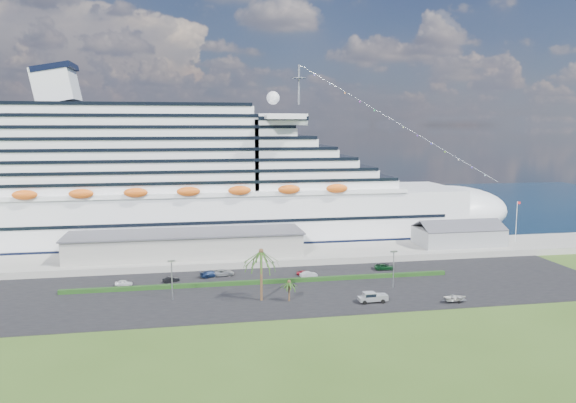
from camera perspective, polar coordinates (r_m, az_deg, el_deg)
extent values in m
plane|color=#344E1A|center=(115.02, 2.59, -10.37)|extent=(420.00, 420.00, 0.00)
cube|color=black|center=(125.26, 1.44, -8.81)|extent=(140.00, 38.00, 0.12)
cube|color=gray|center=(152.59, -0.81, -5.46)|extent=(240.00, 20.00, 1.80)
cube|color=black|center=(240.43, -4.41, -0.82)|extent=(420.00, 160.00, 0.02)
cube|color=silver|center=(172.77, -8.72, -1.58)|extent=(160.00, 30.00, 16.00)
ellipsoid|color=silver|center=(192.42, 15.83, -0.84)|extent=(40.00, 30.00, 16.00)
cube|color=black|center=(173.99, -8.67, -3.79)|extent=(164.00, 30.60, 2.40)
cube|color=silver|center=(170.71, -12.92, 5.49)|extent=(128.00, 26.00, 24.80)
cube|color=silver|center=(172.69, -1.26, 8.29)|extent=(14.00, 38.00, 3.20)
cube|color=silver|center=(174.40, -22.49, 10.87)|extent=(11.58, 14.00, 11.58)
cylinder|color=gray|center=(174.41, 1.11, 11.78)|extent=(0.70, 0.70, 12.00)
ellipsoid|color=#DE5A14|center=(155.70, -10.08, 1.01)|extent=(90.00, 2.40, 2.60)
ellipsoid|color=#DE5A14|center=(187.12, -10.16, 2.12)|extent=(90.00, 2.40, 2.60)
cube|color=black|center=(172.64, -8.73, -1.32)|extent=(144.00, 30.40, 0.90)
cube|color=gray|center=(149.69, -10.32, -4.31)|extent=(60.00, 14.00, 6.00)
cube|color=#4C4C54|center=(149.08, -10.35, -3.15)|extent=(61.00, 15.00, 0.40)
cube|color=gray|center=(168.38, 16.94, -3.39)|extent=(24.00, 12.00, 4.80)
cube|color=#4C4C54|center=(165.13, 17.47, -2.36)|extent=(24.00, 6.31, 2.74)
cube|color=#4C4C54|center=(170.37, 16.53, -2.02)|extent=(24.00, 6.31, 2.74)
cylinder|color=silver|center=(176.72, 22.18, -1.93)|extent=(0.16, 0.16, 12.00)
cube|color=red|center=(176.19, 22.41, -0.13)|extent=(1.00, 0.04, 0.70)
cube|color=black|center=(128.52, -2.55, -8.15)|extent=(88.00, 1.10, 0.90)
cylinder|color=gray|center=(118.79, -11.71, -7.86)|extent=(0.24, 0.24, 8.00)
cube|color=gray|center=(117.77, -11.76, -5.94)|extent=(1.60, 0.35, 0.35)
cylinder|color=gray|center=(126.94, 10.66, -6.82)|extent=(0.24, 0.24, 8.00)
cube|color=gray|center=(125.98, 10.71, -5.01)|extent=(1.60, 0.35, 0.35)
cylinder|color=#47301E|center=(115.55, -2.73, -7.57)|extent=(0.54, 0.54, 10.50)
sphere|color=#47301E|center=(114.28, -2.74, -5.03)|extent=(0.98, 0.98, 0.98)
cylinder|color=#47301E|center=(115.84, 0.12, -9.14)|extent=(0.35, 0.35, 4.20)
sphere|color=#47301E|center=(115.25, 0.12, -8.14)|extent=(0.73, 0.73, 0.73)
imported|color=white|center=(131.99, -16.34, -7.95)|extent=(3.89, 1.81, 1.29)
imported|color=black|center=(132.35, -11.80, -7.76)|extent=(3.94, 2.70, 1.23)
imported|color=gray|center=(135.72, -6.68, -7.19)|extent=(5.67, 2.78, 1.55)
imported|color=#132245|center=(135.04, -7.80, -7.28)|extent=(5.83, 3.75, 1.57)
imported|color=maroon|center=(135.29, 1.65, -7.26)|extent=(3.87, 2.72, 1.22)
imported|color=silver|center=(133.67, 2.11, -7.41)|extent=(4.38, 2.34, 1.37)
imported|color=#0E3A19|center=(142.44, 9.76, -6.57)|extent=(5.15, 2.73, 1.38)
imported|color=black|center=(143.73, 9.81, -6.44)|extent=(4.95, 2.59, 1.37)
cylinder|color=black|center=(115.12, 7.78, -10.13)|extent=(0.89, 0.32, 0.88)
cylinder|color=black|center=(117.01, 7.46, -9.83)|extent=(0.89, 0.32, 0.88)
cylinder|color=black|center=(116.35, 9.61, -9.97)|extent=(0.89, 0.32, 0.88)
cylinder|color=black|center=(118.22, 9.26, -9.68)|extent=(0.89, 0.32, 0.88)
cube|color=#B1B4B8|center=(116.60, 8.61, -9.71)|extent=(5.98, 2.31, 0.77)
cube|color=#B1B4B8|center=(116.98, 9.37, -9.45)|extent=(2.68, 2.19, 0.60)
cube|color=#B1B4B8|center=(116.13, 8.26, -9.38)|extent=(2.46, 2.13, 1.04)
cube|color=black|center=(116.09, 8.26, -9.33)|extent=(2.24, 2.18, 0.60)
cube|color=#B1B4B8|center=(115.75, 7.42, -9.71)|extent=(1.03, 2.11, 0.38)
cube|color=gray|center=(120.35, 16.64, -9.56)|extent=(4.23, 1.59, 0.11)
cylinder|color=gray|center=(119.51, 15.81, -9.65)|extent=(2.02, 0.09, 0.07)
cylinder|color=black|center=(119.88, 16.98, -9.75)|extent=(0.59, 0.21, 0.59)
cylinder|color=black|center=(121.27, 16.62, -9.53)|extent=(0.59, 0.21, 0.59)
imported|color=silver|center=(120.19, 16.65, -9.32)|extent=(4.67, 3.36, 0.96)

